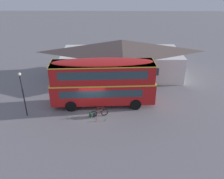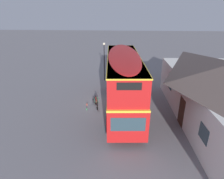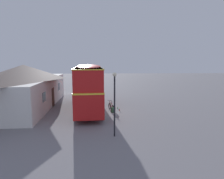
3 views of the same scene
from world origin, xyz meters
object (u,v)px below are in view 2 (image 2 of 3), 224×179
Objects in this scene: touring_bicycle at (96,103)px; water_bottle_red_squeeze at (87,104)px; double_decker_bus at (123,80)px; water_bottle_green_metal at (87,109)px; backpack_on_ground at (96,100)px; street_lamp at (104,57)px.

touring_bicycle is 0.87m from water_bottle_red_squeeze.
double_decker_bus is 3.98m from water_bottle_green_metal.
double_decker_bus is at bearing 66.41° from backpack_on_ground.
backpack_on_ground is 2.35× the size of water_bottle_red_squeeze.
water_bottle_red_squeeze is (-0.16, -0.82, -0.26)m from touring_bicycle.
touring_bicycle is at bearing 6.20° from backpack_on_ground.
water_bottle_red_squeeze reaches higher than water_bottle_green_metal.
backpack_on_ground is 2.66× the size of water_bottle_green_metal.
double_decker_bus is at bearing 17.14° from street_lamp.
double_decker_bus is at bearing 81.00° from water_bottle_red_squeeze.
street_lamp is (-7.51, 0.82, 2.65)m from water_bottle_green_metal.
double_decker_bus is 6.23× the size of touring_bicycle.
double_decker_bus reaches higher than backpack_on_ground.
water_bottle_red_squeeze is 0.06× the size of street_lamp.
water_bottle_green_metal is (0.32, -3.04, -2.54)m from double_decker_bus.
touring_bicycle is at bearing 133.35° from water_bottle_green_metal.
water_bottle_green_metal is 0.88× the size of water_bottle_red_squeeze.
touring_bicycle is 0.99m from water_bottle_green_metal.
street_lamp reaches higher than water_bottle_red_squeeze.
touring_bicycle is 6.79× the size of water_bottle_red_squeeze.
street_lamp is at bearing 173.74° from water_bottle_green_metal.
double_decker_bus is 7.53m from street_lamp.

